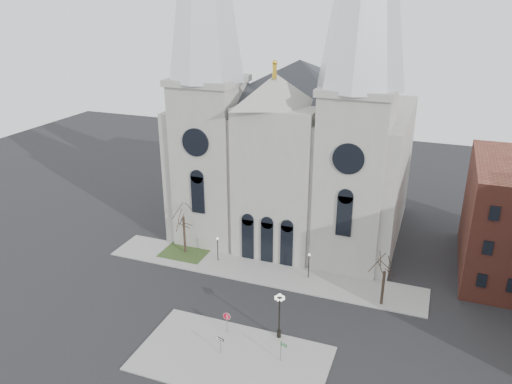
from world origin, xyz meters
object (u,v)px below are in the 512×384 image
(one_way_sign, at_px, (221,342))
(globe_lamp, at_px, (279,310))
(street_name_sign, at_px, (282,349))
(stop_sign, at_px, (227,318))

(one_way_sign, bearing_deg, globe_lamp, 60.68)
(globe_lamp, xyz_separation_m, street_name_sign, (1.32, -3.27, -1.87))
(globe_lamp, relative_size, one_way_sign, 2.71)
(globe_lamp, relative_size, street_name_sign, 2.29)
(one_way_sign, relative_size, street_name_sign, 0.85)
(stop_sign, bearing_deg, globe_lamp, 35.57)
(globe_lamp, height_order, one_way_sign, globe_lamp)
(globe_lamp, bearing_deg, stop_sign, -167.33)
(one_way_sign, xyz_separation_m, street_name_sign, (5.73, 0.99, 0.01))
(stop_sign, xyz_separation_m, globe_lamp, (5.12, 1.15, 1.49))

